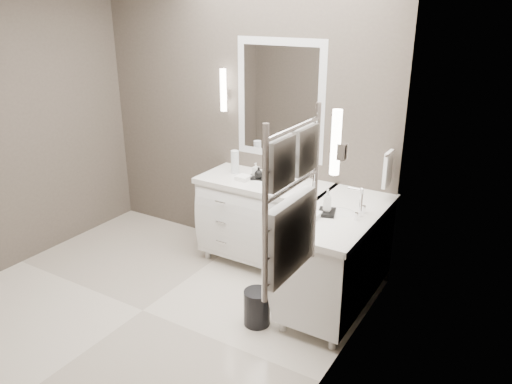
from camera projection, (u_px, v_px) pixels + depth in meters
The scene contains 18 objects.
floor at pixel (143, 311), 4.13m from camera, with size 3.20×3.00×0.01m, color beige.
wall_back at pixel (240, 116), 4.85m from camera, with size 3.20×0.01×2.70m, color #4D443D.
wall_right at pixel (331, 195), 2.87m from camera, with size 0.01×3.00×2.70m, color #4D443D.
vanity_back at pixel (264, 217), 4.72m from camera, with size 1.24×0.59×0.97m.
vanity_right at pixel (338, 254), 4.03m from camera, with size 0.59×1.24×0.97m.
mirror_back at pixel (280, 100), 4.54m from camera, with size 0.90×0.02×1.10m.
mirror_right at pixel (377, 132), 3.44m from camera, with size 0.02×0.90×1.10m.
sconce_back at pixel (223, 91), 4.76m from camera, with size 0.06×0.06×0.40m.
sconce_right at pixel (336, 144), 3.00m from camera, with size 0.06×0.06×0.40m.
towel_bar_corner at pixel (388, 168), 4.07m from camera, with size 0.03×0.22×0.30m.
towel_ladder at pixel (291, 210), 2.56m from camera, with size 0.06×0.58×0.90m.
waste_bin at pixel (257, 308), 3.91m from camera, with size 0.21×0.21×0.29m, color black.
amenity_tray_back at pixel (258, 178), 4.62m from camera, with size 0.17×0.13×0.03m, color black.
amenity_tray_right at pixel (327, 212), 3.87m from camera, with size 0.13×0.17×0.03m, color black.
water_bottle at pixel (235, 162), 4.76m from camera, with size 0.08×0.08×0.22m, color silver.
soap_bottle_a at pixel (256, 169), 4.63m from camera, with size 0.05×0.06×0.12m, color white.
soap_bottle_b at pixel (259, 173), 4.56m from camera, with size 0.08×0.08×0.10m, color black.
soap_bottle_c at pixel (327, 200), 3.83m from camera, with size 0.07×0.07×0.18m, color white.
Camera 1 is at (2.62, -2.51, 2.39)m, focal length 35.00 mm.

